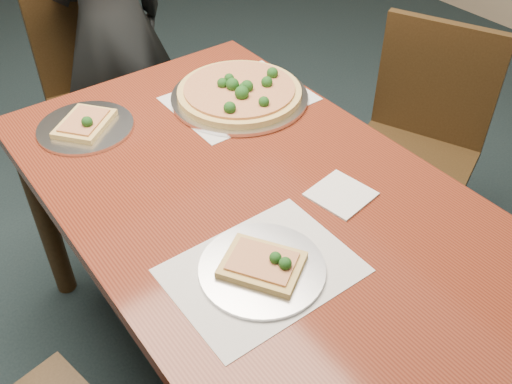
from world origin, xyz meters
TOP-DOWN VIEW (x-y plane):
  - ground at (0.00, 0.00)m, footprint 8.00×8.00m
  - dining_table at (0.02, -0.38)m, footprint 0.90×1.50m
  - chair_far at (0.07, 0.76)m, footprint 0.46×0.46m
  - chair_right at (0.82, -0.27)m, footprint 0.55×0.55m
  - diner at (0.15, 0.73)m, footprint 0.62×0.47m
  - placemat_main at (0.25, 0.02)m, footprint 0.42×0.32m
  - placemat_near at (-0.13, -0.60)m, footprint 0.40×0.30m
  - pizza_pan at (0.25, 0.01)m, footprint 0.43×0.43m
  - slice_plate_near at (-0.13, -0.60)m, footprint 0.28×0.28m
  - slice_plate_far at (-0.21, 0.15)m, footprint 0.28×0.28m
  - napkin at (0.18, -0.52)m, footprint 0.16×0.16m

SIDE VIEW (x-z plane):
  - ground at x=0.00m, z-range 0.00..0.00m
  - chair_far at x=0.07m, z-range 0.06..0.97m
  - chair_right at x=0.82m, z-range 0.06..0.97m
  - dining_table at x=0.02m, z-range 0.28..1.03m
  - placemat_main at x=0.25m, z-range 0.75..0.75m
  - placemat_near at x=-0.13m, z-range 0.75..0.75m
  - napkin at x=0.18m, z-range 0.75..0.76m
  - slice_plate_far at x=-0.21m, z-range 0.73..0.79m
  - diner at x=0.15m, z-range 0.00..1.52m
  - slice_plate_near at x=-0.13m, z-range 0.74..0.79m
  - pizza_pan at x=0.25m, z-range 0.74..0.81m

